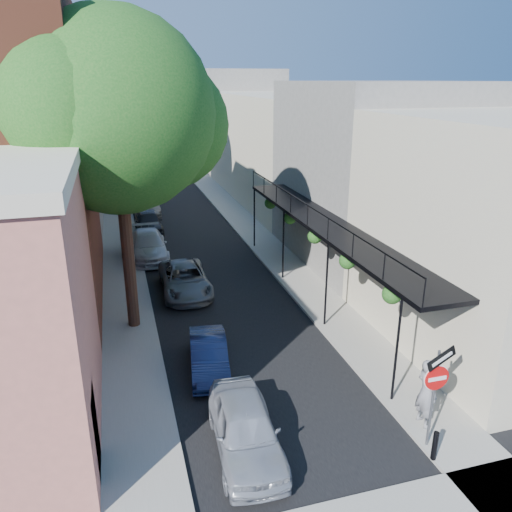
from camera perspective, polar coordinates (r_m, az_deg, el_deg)
ground at (r=12.74m, az=8.50°, el=-26.27°), size 160.00×160.00×0.00m
road_surface at (r=39.23m, az=-9.70°, el=5.91°), size 6.00×64.00×0.01m
sidewalk_left at (r=39.01m, az=-15.56°, el=5.48°), size 2.00×64.00×0.12m
sidewalk_right at (r=39.83m, az=-3.95°, el=6.43°), size 2.00×64.00×0.12m
buildings_left at (r=37.32m, az=-24.51°, el=11.49°), size 10.10×59.10×12.00m
buildings_right at (r=39.91m, az=3.26°, el=12.84°), size 9.80×55.00×10.00m
sign_post at (r=13.46m, az=19.90°, el=-13.37°), size 0.89×0.17×2.99m
bollard at (r=13.94m, az=19.75°, el=-19.73°), size 0.14×0.14×0.80m
oak_near at (r=18.26m, az=-14.37°, el=15.18°), size 7.48×6.80×11.42m
oak_mid at (r=26.26m, az=-15.09°, el=14.49°), size 6.60×6.00×10.20m
oak_far at (r=35.23m, az=-15.62°, el=17.55°), size 7.70×7.00×11.90m
parked_car_a at (r=13.46m, az=-1.21°, el=-19.13°), size 1.83×4.06×1.36m
parked_car_b at (r=16.71m, az=-5.41°, el=-11.24°), size 1.61×3.51×1.12m
parked_car_c at (r=22.57m, az=-8.12°, el=-2.67°), size 2.12×4.50×1.24m
parked_car_d at (r=27.34m, az=-12.20°, el=1.20°), size 1.90×4.67×1.36m
parked_car_e at (r=31.93m, az=-12.20°, el=3.86°), size 1.66×4.00×1.35m
parked_car_f at (r=36.37m, az=-12.31°, el=5.71°), size 1.62×4.02×1.30m
parked_car_g at (r=40.87m, az=-13.15°, el=7.16°), size 2.65×4.92×1.31m
pedestrian at (r=14.68m, az=18.89°, el=-14.53°), size 0.51×0.75×2.00m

